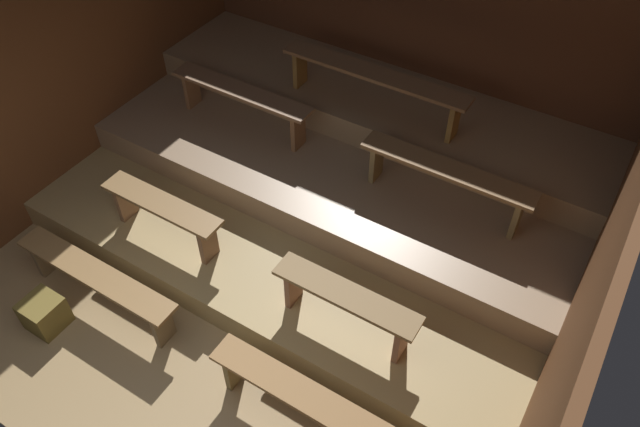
{
  "coord_description": "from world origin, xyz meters",
  "views": [
    {
      "loc": [
        2.27,
        -0.9,
        4.53
      ],
      "look_at": [
        0.28,
        2.33,
        0.63
      ],
      "focal_mm": 34.13,
      "sensor_mm": 36.0,
      "label": 1
    }
  ],
  "objects_px": {
    "bench_floor_right": "(311,404)",
    "bench_lower_right": "(346,302)",
    "bench_floor_left": "(97,279)",
    "bench_upper_center": "(374,80)",
    "wooden_crate_floor": "(45,313)",
    "bench_lower_left": "(163,211)",
    "bench_middle_right": "(446,176)",
    "bench_middle_left": "(241,98)"
  },
  "relations": [
    {
      "from": "bench_floor_right",
      "to": "bench_middle_left",
      "type": "relative_size",
      "value": 1.05
    },
    {
      "from": "bench_lower_right",
      "to": "bench_middle_right",
      "type": "height_order",
      "value": "bench_middle_right"
    },
    {
      "from": "bench_upper_center",
      "to": "wooden_crate_floor",
      "type": "height_order",
      "value": "bench_upper_center"
    },
    {
      "from": "bench_upper_center",
      "to": "bench_middle_right",
      "type": "bearing_deg",
      "value": -29.07
    },
    {
      "from": "bench_floor_left",
      "to": "bench_lower_left",
      "type": "distance_m",
      "value": 0.82
    },
    {
      "from": "wooden_crate_floor",
      "to": "bench_middle_left",
      "type": "bearing_deg",
      "value": 84.9
    },
    {
      "from": "bench_floor_right",
      "to": "bench_floor_left",
      "type": "bearing_deg",
      "value": 180.0
    },
    {
      "from": "bench_floor_right",
      "to": "bench_lower_right",
      "type": "distance_m",
      "value": 0.82
    },
    {
      "from": "bench_lower_left",
      "to": "bench_upper_center",
      "type": "bearing_deg",
      "value": 63.48
    },
    {
      "from": "bench_lower_right",
      "to": "bench_middle_left",
      "type": "distance_m",
      "value": 2.56
    },
    {
      "from": "bench_middle_left",
      "to": "bench_middle_right",
      "type": "relative_size",
      "value": 1.0
    },
    {
      "from": "bench_middle_right",
      "to": "bench_floor_left",
      "type": "bearing_deg",
      "value": -135.23
    },
    {
      "from": "bench_floor_right",
      "to": "wooden_crate_floor",
      "type": "distance_m",
      "value": 2.51
    },
    {
      "from": "bench_lower_right",
      "to": "wooden_crate_floor",
      "type": "relative_size",
      "value": 4.01
    },
    {
      "from": "bench_floor_left",
      "to": "bench_lower_right",
      "type": "relative_size",
      "value": 1.37
    },
    {
      "from": "bench_floor_left",
      "to": "bench_middle_right",
      "type": "height_order",
      "value": "bench_middle_right"
    },
    {
      "from": "bench_upper_center",
      "to": "bench_floor_right",
      "type": "bearing_deg",
      "value": -69.7
    },
    {
      "from": "bench_lower_left",
      "to": "bench_upper_center",
      "type": "relative_size",
      "value": 0.63
    },
    {
      "from": "bench_lower_right",
      "to": "bench_upper_center",
      "type": "relative_size",
      "value": 0.63
    },
    {
      "from": "bench_lower_right",
      "to": "bench_floor_left",
      "type": "bearing_deg",
      "value": -159.8
    },
    {
      "from": "bench_lower_left",
      "to": "bench_middle_right",
      "type": "distance_m",
      "value": 2.56
    },
    {
      "from": "bench_floor_left",
      "to": "bench_middle_right",
      "type": "xyz_separation_m",
      "value": [
        2.23,
        2.21,
        0.57
      ]
    },
    {
      "from": "bench_floor_right",
      "to": "bench_middle_left",
      "type": "bearing_deg",
      "value": 135.23
    },
    {
      "from": "bench_lower_left",
      "to": "bench_middle_left",
      "type": "bearing_deg",
      "value": 96.77
    },
    {
      "from": "bench_middle_right",
      "to": "bench_upper_center",
      "type": "relative_size",
      "value": 0.82
    },
    {
      "from": "bench_upper_center",
      "to": "wooden_crate_floor",
      "type": "bearing_deg",
      "value": -113.88
    },
    {
      "from": "bench_lower_right",
      "to": "bench_middle_right",
      "type": "bearing_deg",
      "value": 83.23
    },
    {
      "from": "bench_floor_left",
      "to": "bench_middle_left",
      "type": "xyz_separation_m",
      "value": [
        -0.02,
        2.21,
        0.57
      ]
    },
    {
      "from": "bench_middle_left",
      "to": "bench_lower_right",
      "type": "bearing_deg",
      "value": -34.96
    },
    {
      "from": "bench_middle_left",
      "to": "bench_upper_center",
      "type": "distance_m",
      "value": 1.36
    },
    {
      "from": "bench_floor_right",
      "to": "bench_middle_right",
      "type": "relative_size",
      "value": 1.05
    },
    {
      "from": "bench_floor_left",
      "to": "bench_upper_center",
      "type": "xyz_separation_m",
      "value": [
        1.17,
        2.81,
        0.86
      ]
    },
    {
      "from": "bench_lower_right",
      "to": "wooden_crate_floor",
      "type": "xyz_separation_m",
      "value": [
        -2.32,
        -1.18,
        -0.46
      ]
    },
    {
      "from": "bench_middle_right",
      "to": "bench_upper_center",
      "type": "bearing_deg",
      "value": 150.93
    },
    {
      "from": "bench_floor_left",
      "to": "bench_middle_left",
      "type": "distance_m",
      "value": 2.29
    },
    {
      "from": "bench_floor_left",
      "to": "wooden_crate_floor",
      "type": "relative_size",
      "value": 5.47
    },
    {
      "from": "bench_lower_left",
      "to": "bench_middle_left",
      "type": "xyz_separation_m",
      "value": [
        -0.17,
        1.46,
        0.3
      ]
    },
    {
      "from": "bench_floor_left",
      "to": "bench_lower_left",
      "type": "xyz_separation_m",
      "value": [
        0.15,
        0.76,
        0.27
      ]
    },
    {
      "from": "bench_lower_right",
      "to": "wooden_crate_floor",
      "type": "height_order",
      "value": "bench_lower_right"
    },
    {
      "from": "bench_lower_right",
      "to": "bench_upper_center",
      "type": "height_order",
      "value": "bench_upper_center"
    },
    {
      "from": "bench_floor_left",
      "to": "bench_upper_center",
      "type": "distance_m",
      "value": 3.16
    },
    {
      "from": "bench_floor_right",
      "to": "bench_middle_right",
      "type": "bearing_deg",
      "value": 89.37
    }
  ]
}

